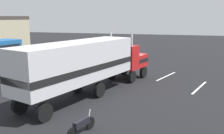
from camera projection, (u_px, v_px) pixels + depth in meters
name	position (u px, v px, depth m)	size (l,w,h in m)	color
ground_plane	(130.00, 77.00, 24.49)	(120.00, 120.00, 0.00)	black
lane_stripe_near	(166.00, 76.00, 24.60)	(4.40, 0.16, 0.01)	silver
lane_stripe_mid	(199.00, 87.00, 20.71)	(4.40, 0.16, 0.01)	silver
semi_truck	(88.00, 62.00, 18.44)	(14.21, 6.85, 4.50)	#B21919
person_bystander	(92.00, 71.00, 23.01)	(0.37, 0.47, 1.63)	#2D3347
motorcycle	(82.00, 125.00, 12.42)	(2.05, 0.69, 1.12)	black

